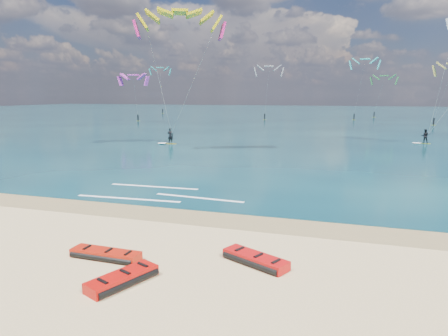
{
  "coord_description": "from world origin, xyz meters",
  "views": [
    {
      "loc": [
        10.4,
        -14.18,
        5.78
      ],
      "look_at": [
        3.65,
        8.0,
        1.51
      ],
      "focal_mm": 32.0,
      "sensor_mm": 36.0,
      "label": 1
    }
  ],
  "objects_px": {
    "packed_kite_mid": "(255,264)",
    "kitesurfer_main": "(175,73)",
    "packed_kite_right": "(123,284)",
    "packed_kite_left": "(106,258)"
  },
  "relations": [
    {
      "from": "packed_kite_mid",
      "to": "packed_kite_right",
      "type": "relative_size",
      "value": 1.05
    },
    {
      "from": "packed_kite_left",
      "to": "packed_kite_right",
      "type": "relative_size",
      "value": 1.11
    },
    {
      "from": "packed_kite_mid",
      "to": "kitesurfer_main",
      "type": "distance_m",
      "value": 32.52
    },
    {
      "from": "kitesurfer_main",
      "to": "packed_kite_left",
      "type": "bearing_deg",
      "value": -70.2
    },
    {
      "from": "packed_kite_right",
      "to": "packed_kite_left",
      "type": "bearing_deg",
      "value": 68.78
    },
    {
      "from": "packed_kite_left",
      "to": "packed_kite_right",
      "type": "bearing_deg",
      "value": -42.77
    },
    {
      "from": "packed_kite_left",
      "to": "kitesurfer_main",
      "type": "distance_m",
      "value": 31.45
    },
    {
      "from": "packed_kite_mid",
      "to": "packed_kite_right",
      "type": "bearing_deg",
      "value": -117.93
    },
    {
      "from": "packed_kite_left",
      "to": "packed_kite_right",
      "type": "height_order",
      "value": "packed_kite_right"
    },
    {
      "from": "packed_kite_right",
      "to": "kitesurfer_main",
      "type": "bearing_deg",
      "value": 43.47
    }
  ]
}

